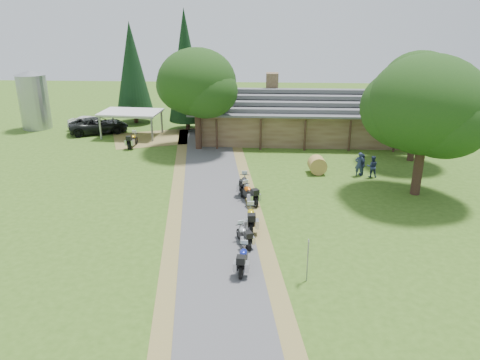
# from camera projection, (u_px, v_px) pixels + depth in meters

# --- Properties ---
(ground) EXTENTS (120.00, 120.00, 0.00)m
(ground) POSITION_uv_depth(u_px,v_px,m) (218.00, 255.00, 24.68)
(ground) COLOR #355518
(ground) RESTS_ON ground
(driveway) EXTENTS (51.95, 51.95, 0.00)m
(driveway) POSITION_uv_depth(u_px,v_px,m) (216.00, 222.00, 28.45)
(driveway) COLOR #4F4F52
(driveway) RESTS_ON ground
(lodge) EXTENTS (21.40, 9.40, 4.90)m
(lodge) POSITION_uv_depth(u_px,v_px,m) (302.00, 113.00, 45.98)
(lodge) COLOR brown
(lodge) RESTS_ON ground
(silo) EXTENTS (3.11, 3.11, 6.14)m
(silo) POSITION_uv_depth(u_px,v_px,m) (34.00, 100.00, 49.35)
(silo) COLOR gray
(silo) RESTS_ON ground
(carport) EXTENTS (6.10, 4.31, 2.52)m
(carport) POSITION_uv_depth(u_px,v_px,m) (132.00, 124.00, 46.92)
(carport) COLOR silver
(carport) RESTS_ON ground
(car_white_sedan) EXTENTS (3.53, 6.36, 2.00)m
(car_white_sedan) POSITION_uv_depth(u_px,v_px,m) (90.00, 121.00, 49.06)
(car_white_sedan) COLOR white
(car_white_sedan) RESTS_ON ground
(car_dark_suv) EXTENTS (4.98, 6.97, 2.46)m
(car_dark_suv) POSITION_uv_depth(u_px,v_px,m) (98.00, 121.00, 48.02)
(car_dark_suv) COLOR black
(car_dark_suv) RESTS_ON ground
(motorcycle_row_a) EXTENTS (0.79, 2.02, 1.35)m
(motorcycle_row_a) POSITION_uv_depth(u_px,v_px,m) (243.00, 258.00, 23.05)
(motorcycle_row_a) COLOR #131F96
(motorcycle_row_a) RESTS_ON ground
(motorcycle_row_b) EXTENTS (1.25, 1.87, 1.22)m
(motorcycle_row_b) POSITION_uv_depth(u_px,v_px,m) (244.00, 234.00, 25.57)
(motorcycle_row_b) COLOR #9D9FA3
(motorcycle_row_b) RESTS_ON ground
(motorcycle_row_c) EXTENTS (0.86, 2.19, 1.47)m
(motorcycle_row_c) POSITION_uv_depth(u_px,v_px,m) (251.00, 217.00, 27.38)
(motorcycle_row_c) COLOR gold
(motorcycle_row_c) RESTS_ON ground
(motorcycle_row_d) EXTENTS (1.59, 2.12, 1.41)m
(motorcycle_row_d) POSITION_uv_depth(u_px,v_px,m) (249.00, 193.00, 31.02)
(motorcycle_row_d) COLOR #CC570B
(motorcycle_row_d) RESTS_ON ground
(motorcycle_row_e) EXTENTS (0.80, 2.09, 1.41)m
(motorcycle_row_e) POSITION_uv_depth(u_px,v_px,m) (244.00, 183.00, 32.69)
(motorcycle_row_e) COLOR black
(motorcycle_row_e) RESTS_ON ground
(motorcycle_carport_a) EXTENTS (0.87, 2.15, 1.43)m
(motorcycle_carport_a) POSITION_uv_depth(u_px,v_px,m) (132.00, 140.00, 43.37)
(motorcycle_carport_a) COLOR #C3990B
(motorcycle_carport_a) RESTS_ON ground
(person_a) EXTENTS (0.65, 0.49, 2.21)m
(person_a) POSITION_uv_depth(u_px,v_px,m) (360.00, 162.00, 35.87)
(person_a) COLOR navy
(person_a) RESTS_ON ground
(person_b) EXTENTS (0.59, 0.45, 1.98)m
(person_b) POSITION_uv_depth(u_px,v_px,m) (372.00, 165.00, 35.64)
(person_b) COLOR navy
(person_b) RESTS_ON ground
(person_c) EXTENTS (0.44, 0.58, 1.96)m
(person_c) POSITION_uv_depth(u_px,v_px,m) (363.00, 163.00, 36.13)
(person_c) COLOR navy
(person_c) RESTS_ON ground
(hay_bale) EXTENTS (1.46, 1.36, 1.35)m
(hay_bale) POSITION_uv_depth(u_px,v_px,m) (317.00, 165.00, 36.57)
(hay_bale) COLOR olive
(hay_bale) RESTS_ON ground
(sign_post) EXTENTS (0.39, 0.07, 2.18)m
(sign_post) POSITION_uv_depth(u_px,v_px,m) (308.00, 261.00, 21.99)
(sign_post) COLOR gray
(sign_post) RESTS_ON ground
(oak_lodge_left) EXTENTS (6.95, 6.95, 9.85)m
(oak_lodge_left) POSITION_uv_depth(u_px,v_px,m) (197.00, 95.00, 41.37)
(oak_lodge_left) COLOR #133710
(oak_lodge_left) RESTS_ON ground
(oak_lodge_right) EXTENTS (6.14, 6.14, 10.47)m
(oak_lodge_right) POSITION_uv_depth(u_px,v_px,m) (418.00, 99.00, 38.03)
(oak_lodge_right) COLOR #133710
(oak_lodge_right) RESTS_ON ground
(oak_driveway) EXTENTS (7.74, 7.74, 10.16)m
(oak_driveway) POSITION_uv_depth(u_px,v_px,m) (425.00, 123.00, 30.96)
(oak_driveway) COLOR #133710
(oak_driveway) RESTS_ON ground
(cedar_near) EXTENTS (3.86, 3.86, 12.28)m
(cedar_near) POSITION_uv_depth(u_px,v_px,m) (186.00, 71.00, 47.70)
(cedar_near) COLOR black
(cedar_near) RESTS_ON ground
(cedar_far) EXTENTS (4.12, 4.12, 10.91)m
(cedar_far) POSITION_uv_depth(u_px,v_px,m) (133.00, 73.00, 50.99)
(cedar_far) COLOR black
(cedar_far) RESTS_ON ground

